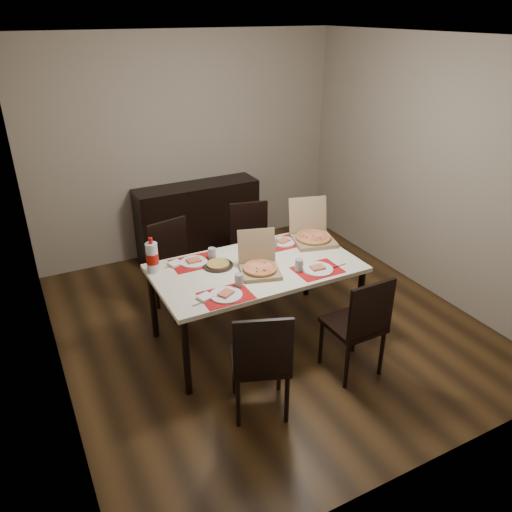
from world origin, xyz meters
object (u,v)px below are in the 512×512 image
(chair_near_right, at_px, (359,323))
(soda_bottle, at_px, (152,258))
(dining_table, at_px, (256,273))
(chair_far_right, at_px, (251,242))
(dip_bowl, at_px, (266,254))
(sideboard, at_px, (198,220))
(chair_far_left, at_px, (176,263))
(pizza_box_center, at_px, (259,266))
(chair_near_left, at_px, (261,359))

(chair_near_right, distance_m, soda_bottle, 1.82)
(dining_table, height_order, chair_far_right, chair_far_right)
(dip_bowl, bearing_deg, sideboard, 89.44)
(dip_bowl, bearing_deg, soda_bottle, 170.46)
(soda_bottle, bearing_deg, chair_far_left, 55.12)
(sideboard, bearing_deg, chair_far_left, -121.30)
(soda_bottle, bearing_deg, pizza_box_center, -27.14)
(dining_table, xyz_separation_m, chair_far_left, (-0.47, 0.83, -0.17))
(sideboard, bearing_deg, chair_far_right, -77.41)
(chair_near_right, xyz_separation_m, chair_far_left, (-0.97, 1.69, 0.00))
(dining_table, bearing_deg, chair_far_right, 65.53)
(dining_table, relative_size, dip_bowl, 13.70)
(pizza_box_center, height_order, soda_bottle, pizza_box_center)
(chair_near_right, relative_size, soda_bottle, 2.90)
(chair_near_left, bearing_deg, chair_near_right, 3.03)
(chair_near_left, xyz_separation_m, pizza_box_center, (0.41, 0.81, 0.29))
(chair_far_left, xyz_separation_m, soda_bottle, (-0.36, -0.51, 0.37))
(pizza_box_center, xyz_separation_m, dip_bowl, (0.20, 0.25, -0.04))
(chair_near_right, relative_size, dip_bowl, 7.08)
(soda_bottle, bearing_deg, dining_table, -20.86)
(sideboard, height_order, dining_table, sideboard)
(sideboard, xyz_separation_m, chair_near_left, (-0.63, -2.84, 0.06))
(dining_table, relative_size, chair_near_right, 1.94)
(chair_near_right, height_order, dip_bowl, chair_near_right)
(sideboard, bearing_deg, dining_table, -95.77)
(dining_table, bearing_deg, chair_near_right, -59.83)
(chair_near_right, distance_m, chair_far_right, 1.79)
(chair_far_right, relative_size, dip_bowl, 7.08)
(dining_table, distance_m, dip_bowl, 0.25)
(chair_near_right, height_order, pizza_box_center, pizza_box_center)
(chair_far_left, bearing_deg, sideboard, 58.70)
(dining_table, distance_m, chair_near_left, 1.02)
(chair_near_left, height_order, chair_near_right, same)
(sideboard, height_order, soda_bottle, soda_bottle)
(pizza_box_center, bearing_deg, soda_bottle, 152.86)
(chair_near_left, relative_size, chair_far_left, 1.00)
(chair_near_left, height_order, chair_far_left, same)
(chair_near_left, bearing_deg, soda_bottle, 108.23)
(sideboard, xyz_separation_m, pizza_box_center, (-0.21, -2.03, 0.35))
(sideboard, distance_m, chair_near_right, 2.81)
(dip_bowl, bearing_deg, pizza_box_center, -128.51)
(pizza_box_center, relative_size, dip_bowl, 3.39)
(chair_near_left, xyz_separation_m, chair_far_left, (-0.05, 1.74, 0.00))
(chair_far_left, bearing_deg, chair_far_right, 5.91)
(sideboard, relative_size, chair_far_left, 1.61)
(chair_near_left, bearing_deg, chair_far_right, 65.10)
(chair_near_left, relative_size, chair_far_right, 1.00)
(dining_table, bearing_deg, sideboard, 84.23)
(pizza_box_center, bearing_deg, chair_far_left, 116.07)
(chair_near_right, height_order, soda_bottle, soda_bottle)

